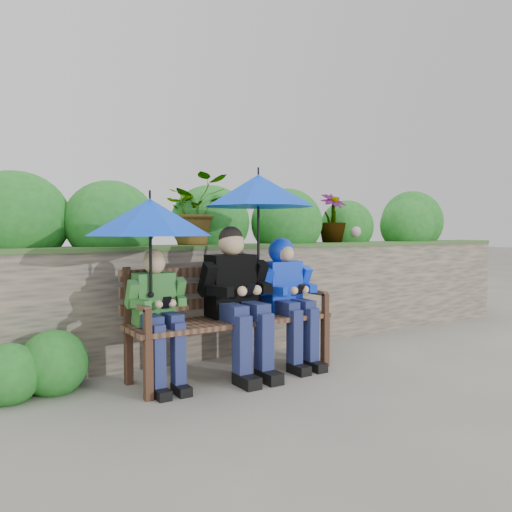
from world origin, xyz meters
TOP-DOWN VIEW (x-y plane):
  - ground at (0.00, 0.00)m, footprint 60.00×60.00m
  - garden_backdrop at (-0.06, 1.59)m, footprint 8.00×2.87m
  - park_bench at (-0.27, 0.10)m, footprint 1.69×0.49m
  - boy_left at (-0.90, 0.03)m, footprint 0.43×0.50m
  - boy_middle at (-0.24, 0.01)m, footprint 0.56×0.65m
  - boy_right at (0.28, 0.03)m, footprint 0.48×0.59m
  - umbrella_left at (-0.96, 0.02)m, footprint 0.93×0.93m
  - umbrella_right at (0.01, 0.08)m, footprint 0.94×0.94m

SIDE VIEW (x-z plane):
  - ground at x=0.00m, z-range 0.00..0.00m
  - park_bench at x=-0.27m, z-range 0.06..0.95m
  - boy_left at x=-0.90m, z-range 0.07..1.10m
  - garden_backdrop at x=-0.06m, z-range -0.24..1.50m
  - boy_middle at x=-0.24m, z-range 0.06..1.26m
  - boy_right at x=0.28m, z-range 0.11..1.21m
  - umbrella_left at x=-0.96m, z-range 0.87..1.65m
  - umbrella_right at x=0.01m, z-range 1.00..1.99m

